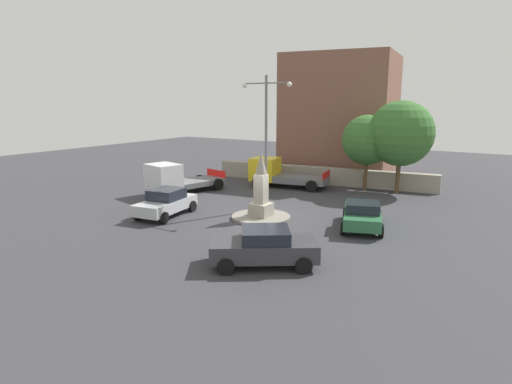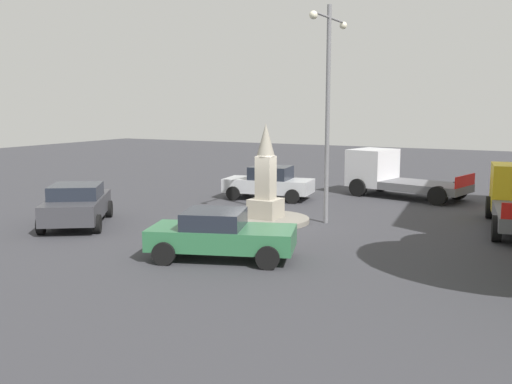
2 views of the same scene
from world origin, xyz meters
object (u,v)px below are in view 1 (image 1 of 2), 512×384
at_px(truck_white_parked_right, 175,179).
at_px(tree_mid_cluster, 401,134).
at_px(car_green_passing, 362,214).
at_px(truck_yellow_far_side, 278,173).
at_px(streetlamp, 266,130).
at_px(car_silver_waiting, 166,202).
at_px(corner_building, 341,115).
at_px(monument, 261,191).
at_px(tree_near_wall, 367,140).
at_px(car_dark_grey_near_island, 264,246).

distance_m(truck_white_parked_right, tree_mid_cluster, 15.83).
relative_size(car_green_passing, truck_yellow_far_side, 0.74).
bearing_deg(streetlamp, car_silver_waiting, 47.23).
bearing_deg(truck_yellow_far_side, corner_building, -101.05).
relative_size(truck_white_parked_right, corner_building, 0.57).
height_order(monument, tree_mid_cluster, tree_mid_cluster).
distance_m(truck_yellow_far_side, corner_building, 9.32).
relative_size(corner_building, tree_mid_cluster, 1.59).
distance_m(car_green_passing, tree_mid_cluster, 10.30).
bearing_deg(tree_near_wall, monument, 77.51).
distance_m(car_green_passing, truck_yellow_far_side, 11.48).
bearing_deg(corner_building, car_silver_waiting, 81.42).
relative_size(streetlamp, corner_building, 0.76).
height_order(car_dark_grey_near_island, truck_yellow_far_side, truck_yellow_far_side).
distance_m(streetlamp, car_green_passing, 7.39).
height_order(car_green_passing, tree_near_wall, tree_near_wall).
distance_m(car_dark_grey_near_island, tree_near_wall, 16.69).
bearing_deg(corner_building, truck_yellow_far_side, 78.95).
bearing_deg(car_silver_waiting, truck_yellow_far_side, -96.66).
bearing_deg(tree_mid_cluster, truck_white_parked_right, 33.32).
bearing_deg(car_silver_waiting, monument, -155.03).
bearing_deg(tree_near_wall, car_dark_grey_near_island, 94.52).
bearing_deg(car_green_passing, car_silver_waiting, 18.97).
height_order(car_dark_grey_near_island, car_silver_waiting, car_silver_waiting).
bearing_deg(tree_mid_cluster, car_silver_waiting, 54.32).
distance_m(corner_building, tree_mid_cluster, 8.84).
height_order(car_green_passing, corner_building, corner_building).
height_order(streetlamp, car_dark_grey_near_island, streetlamp).
distance_m(streetlamp, corner_building, 14.73).
bearing_deg(truck_yellow_far_side, tree_near_wall, -160.21).
bearing_deg(car_green_passing, streetlamp, -7.48).
relative_size(car_dark_grey_near_island, truck_white_parked_right, 0.77).
height_order(car_dark_grey_near_island, corner_building, corner_building).
height_order(car_silver_waiting, truck_yellow_far_side, truck_yellow_far_side).
bearing_deg(car_silver_waiting, streetlamp, -132.77).
xyz_separation_m(streetlamp, car_silver_waiting, (3.97, 4.30, -3.93)).
bearing_deg(streetlamp, tree_mid_cluster, -121.71).
relative_size(monument, tree_mid_cluster, 0.54).
height_order(car_dark_grey_near_island, tree_near_wall, tree_near_wall).
distance_m(car_green_passing, tree_near_wall, 10.27).
height_order(streetlamp, tree_mid_cluster, streetlamp).
xyz_separation_m(car_green_passing, car_silver_waiting, (10.14, 3.49, 0.06)).
distance_m(streetlamp, truck_yellow_far_side, 7.92).
xyz_separation_m(streetlamp, truck_yellow_far_side, (2.72, -6.45, -3.69)).
bearing_deg(truck_white_parked_right, tree_near_wall, -142.45).
bearing_deg(truck_yellow_far_side, car_dark_grey_near_island, 117.03).
bearing_deg(corner_building, car_dark_grey_near_island, 104.14).
distance_m(streetlamp, truck_white_parked_right, 8.34).
bearing_deg(corner_building, monument, 96.86).
bearing_deg(tree_mid_cluster, car_green_passing, 94.07).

